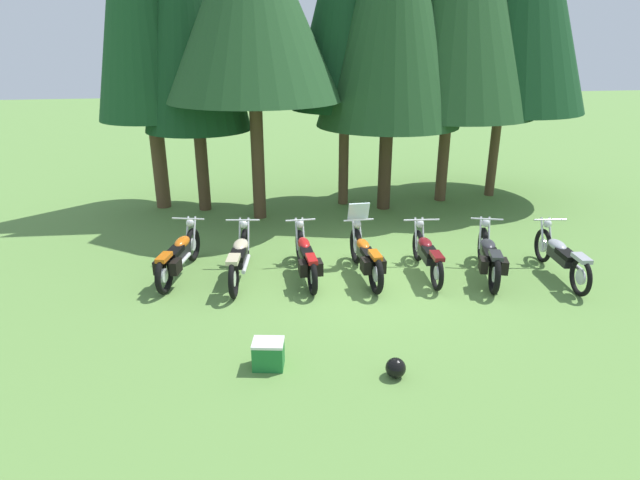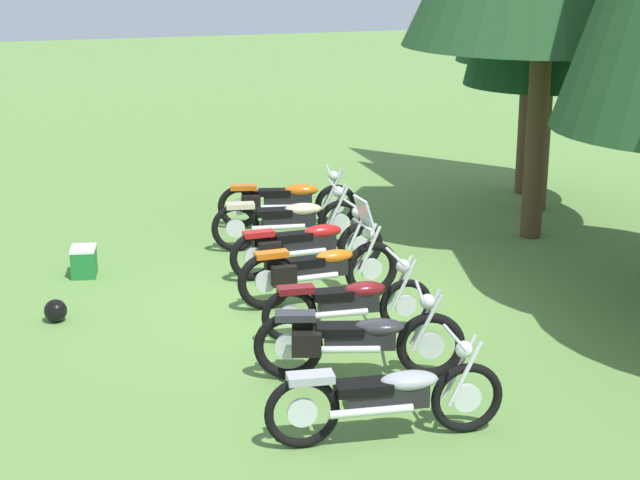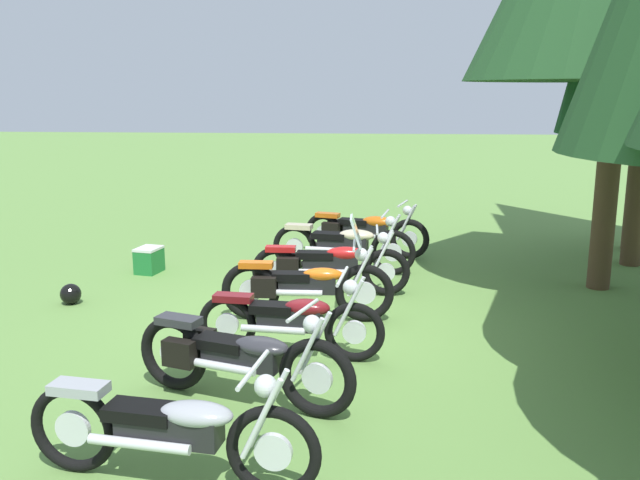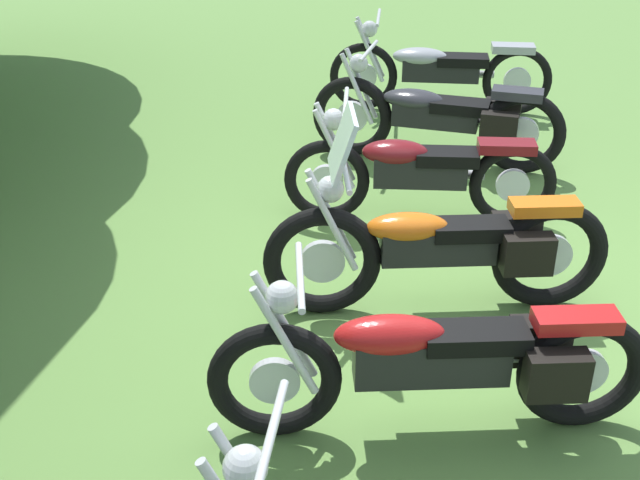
% 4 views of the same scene
% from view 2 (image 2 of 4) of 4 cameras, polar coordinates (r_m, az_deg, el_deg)
% --- Properties ---
extents(ground_plane, '(80.00, 80.00, 0.00)m').
position_cam_2_polar(ground_plane, '(13.49, -0.05, -3.58)').
color(ground_plane, '#608C42').
extents(motorcycle_0, '(0.95, 2.31, 1.02)m').
position_cam_2_polar(motorcycle_0, '(16.95, -1.97, 2.24)').
color(motorcycle_0, black).
rests_on(motorcycle_0, ground_plane).
extents(motorcycle_1, '(0.72, 2.41, 1.03)m').
position_cam_2_polar(motorcycle_1, '(15.74, -1.73, 1.17)').
color(motorcycle_1, black).
rests_on(motorcycle_1, ground_plane).
extents(motorcycle_2, '(0.63, 2.34, 1.01)m').
position_cam_2_polar(motorcycle_2, '(14.49, -0.84, -0.28)').
color(motorcycle_2, black).
rests_on(motorcycle_2, ground_plane).
extents(motorcycle_3, '(0.64, 2.27, 1.40)m').
position_cam_2_polar(motorcycle_3, '(13.35, -0.11, -1.64)').
color(motorcycle_3, black).
rests_on(motorcycle_3, ground_plane).
extents(motorcycle_4, '(0.76, 2.15, 0.99)m').
position_cam_2_polar(motorcycle_4, '(12.21, 1.71, -3.56)').
color(motorcycle_4, black).
rests_on(motorcycle_4, ground_plane).
extents(motorcycle_5, '(0.98, 2.25, 1.04)m').
position_cam_2_polar(motorcycle_5, '(11.07, 2.05, -5.64)').
color(motorcycle_5, black).
rests_on(motorcycle_5, ground_plane).
extents(motorcycle_6, '(0.69, 2.36, 1.02)m').
position_cam_2_polar(motorcycle_6, '(9.77, 3.86, -8.80)').
color(motorcycle_6, black).
rests_on(motorcycle_6, ground_plane).
extents(picnic_cooler, '(0.51, 0.43, 0.43)m').
position_cam_2_polar(picnic_cooler, '(14.91, -13.23, -1.19)').
color(picnic_cooler, '#1E7233').
rests_on(picnic_cooler, ground_plane).
extents(dropped_helmet, '(0.29, 0.29, 0.29)m').
position_cam_2_polar(dropped_helmet, '(13.23, -14.75, -3.89)').
color(dropped_helmet, black).
rests_on(dropped_helmet, ground_plane).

